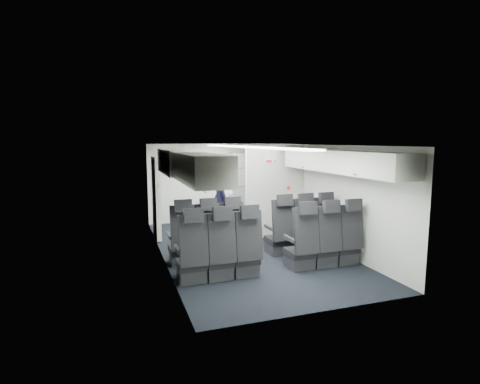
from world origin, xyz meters
TOP-DOWN VIEW (x-y plane):
  - cabin_shell at (0.00, 0.00)m, footprint 3.41×6.01m
  - seat_row_front at (-0.00, -0.53)m, footprint 3.33×0.56m
  - seat_row_mid at (-0.00, -1.43)m, footprint 3.33×0.56m
  - overhead_bin_left_rear at (-1.40, -2.00)m, footprint 0.53×1.80m
  - overhead_bin_left_front_open at (-1.44, -0.25)m, footprint 0.64×1.70m
  - overhead_bin_right_rear at (1.40, -2.00)m, footprint 0.53×1.80m
  - overhead_bin_right_front at (1.40, -0.25)m, footprint 0.53×1.70m
  - bulkhead_partition at (0.98, 0.80)m, footprint 1.40×0.15m
  - galley_unit at (0.95, 2.72)m, footprint 0.85×0.52m
  - boarding_door at (-1.64, 1.55)m, footprint 0.12×1.27m
  - flight_attendant at (-0.14, 1.47)m, footprint 0.46×0.67m
  - carry_on_bag at (-1.41, -0.03)m, footprint 0.43×0.31m
  - papers at (0.05, 1.42)m, footprint 0.21×0.08m

SIDE VIEW (x-z plane):
  - seat_row_front at x=0.00m, z-range -0.21..1.02m
  - seat_row_mid at x=0.00m, z-range -0.21..1.02m
  - flight_attendant at x=-0.14m, z-range 0.00..1.79m
  - galley_unit at x=0.95m, z-range 0.00..1.90m
  - boarding_door at x=-1.64m, z-range 0.02..1.88m
  - papers at x=0.05m, z-range 0.94..1.09m
  - bulkhead_partition at x=0.98m, z-range 0.01..2.14m
  - cabin_shell at x=0.00m, z-range 0.04..2.21m
  - overhead_bin_left_front_open at x=-1.44m, z-range 1.38..2.10m
  - carry_on_bag at x=-1.41m, z-range 1.65..1.90m
  - overhead_bin_right_front at x=1.40m, z-range 1.66..2.06m
  - overhead_bin_left_rear at x=-1.40m, z-range 1.66..2.06m
  - overhead_bin_right_rear at x=1.40m, z-range 1.66..2.06m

